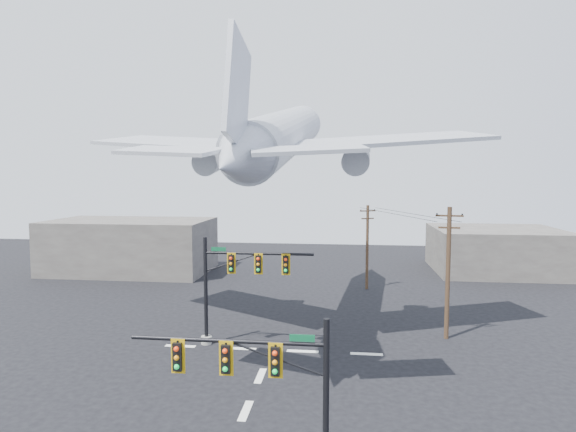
# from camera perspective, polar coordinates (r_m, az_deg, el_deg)

# --- Properties ---
(lane_markings) EXTENTS (14.00, 21.20, 0.01)m
(lane_markings) POSITION_cam_1_polar(r_m,az_deg,el_deg) (25.75, -4.39, -20.69)
(lane_markings) COLOR white
(lane_markings) RESTS_ON ground
(signal_mast_near) EXTENTS (7.14, 0.70, 6.32)m
(signal_mast_near) POSITION_cam_1_polar(r_m,az_deg,el_deg) (17.53, -1.61, -20.42)
(signal_mast_near) COLOR gray
(signal_mast_near) RESTS_ON ground
(signal_mast_far) EXTENTS (7.44, 0.78, 7.11)m
(signal_mast_far) POSITION_cam_1_polar(r_m,az_deg,el_deg) (31.68, -6.61, -8.07)
(signal_mast_far) COLOR gray
(signal_mast_far) RESTS_ON ground
(utility_pole_a) EXTENTS (1.80, 0.39, 9.01)m
(utility_pole_a) POSITION_cam_1_polar(r_m,az_deg,el_deg) (34.36, 18.43, -6.13)
(utility_pole_a) COLOR #492E1F
(utility_pole_a) RESTS_ON ground
(utility_pole_b) EXTENTS (1.56, 0.80, 8.23)m
(utility_pole_b) POSITION_cam_1_polar(r_m,az_deg,el_deg) (47.50, 9.38, -3.46)
(utility_pole_b) COLOR #492E1F
(utility_pole_b) RESTS_ON ground
(power_lines) EXTENTS (6.32, 13.93, 0.03)m
(power_lines) POSITION_cam_1_polar(r_m,az_deg,el_deg) (40.38, 13.26, 0.29)
(power_lines) COLOR black
(airliner) EXTENTS (29.56, 31.02, 8.51)m
(airliner) POSITION_cam_1_polar(r_m,az_deg,el_deg) (35.19, -0.65, 9.44)
(airliner) COLOR #AFB3BC
(building_left) EXTENTS (18.00, 10.00, 6.00)m
(building_left) POSITION_cam_1_polar(r_m,az_deg,el_deg) (58.49, -18.18, -3.37)
(building_left) COLOR #68635C
(building_left) RESTS_ON ground
(building_right) EXTENTS (14.00, 12.00, 5.00)m
(building_right) POSITION_cam_1_polar(r_m,az_deg,el_deg) (60.66, 23.45, -3.72)
(building_right) COLOR #68635C
(building_right) RESTS_ON ground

